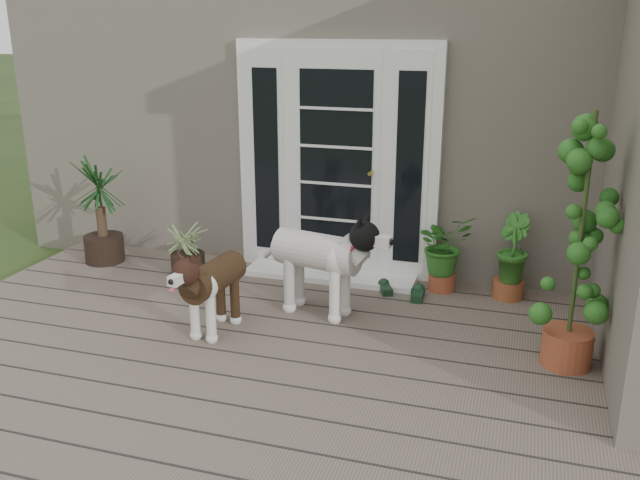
% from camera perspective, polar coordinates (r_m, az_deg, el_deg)
% --- Properties ---
extents(deck, '(6.20, 4.60, 0.12)m').
position_cam_1_polar(deck, '(4.68, -3.81, -12.53)').
color(deck, '#6B5B4C').
rests_on(deck, ground).
extents(house_main, '(7.40, 4.00, 3.10)m').
position_cam_1_polar(house_main, '(8.19, 6.83, 11.65)').
color(house_main, '#665E54').
rests_on(house_main, ground).
extents(door_unit, '(1.90, 0.14, 2.15)m').
position_cam_1_polar(door_unit, '(6.31, 1.43, 6.65)').
color(door_unit, white).
rests_on(door_unit, deck).
extents(door_step, '(1.60, 0.40, 0.05)m').
position_cam_1_polar(door_step, '(6.42, 0.87, -2.93)').
color(door_step, white).
rests_on(door_step, deck).
extents(brindle_dog, '(0.42, 0.82, 0.66)m').
position_cam_1_polar(brindle_dog, '(5.29, -8.83, -4.30)').
color(brindle_dog, '#3B2615').
rests_on(brindle_dog, deck).
extents(white_dog, '(1.01, 0.60, 0.79)m').
position_cam_1_polar(white_dog, '(5.52, -0.22, -2.38)').
color(white_dog, white).
rests_on(white_dog, deck).
extents(spider_plant, '(0.69, 0.69, 0.56)m').
position_cam_1_polar(spider_plant, '(6.52, -11.07, -0.52)').
color(spider_plant, '#789059').
rests_on(spider_plant, deck).
extents(yucca, '(0.92, 0.92, 1.06)m').
position_cam_1_polar(yucca, '(7.03, -17.90, 2.39)').
color(yucca, black).
rests_on(yucca, deck).
extents(herb_a, '(0.70, 0.70, 0.63)m').
position_cam_1_polar(herb_a, '(6.12, 10.27, -1.38)').
color(herb_a, '#25611B').
rests_on(herb_a, deck).
extents(herb_b, '(0.46, 0.46, 0.54)m').
position_cam_1_polar(herb_b, '(6.10, 15.61, -2.29)').
color(herb_b, '#214E16').
rests_on(herb_b, deck).
extents(herb_c, '(0.44, 0.44, 0.48)m').
position_cam_1_polar(herb_c, '(5.96, 23.36, -3.91)').
color(herb_c, '#1B5A19').
rests_on(herb_c, deck).
extents(sapling, '(0.65, 0.65, 1.84)m').
position_cam_1_polar(sapling, '(4.83, 20.94, -0.02)').
color(sapling, '#225718').
rests_on(sapling, deck).
extents(clog_left, '(0.22, 0.29, 0.08)m').
position_cam_1_polar(clog_left, '(6.10, 5.50, -4.00)').
color(clog_left, black).
rests_on(clog_left, deck).
extents(clog_right, '(0.15, 0.29, 0.09)m').
position_cam_1_polar(clog_right, '(5.99, 8.18, -4.48)').
color(clog_right, black).
rests_on(clog_right, deck).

